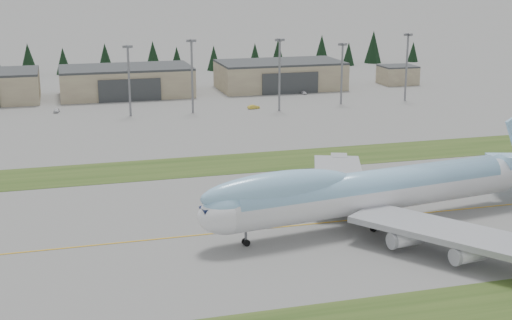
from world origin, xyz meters
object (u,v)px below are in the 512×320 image
object	(u,v)px
boeing_747_freighter	(373,190)
service_vehicle_c	(304,94)
hangar_right	(280,75)
service_vehicle_b	(254,109)
hangar_center	(126,81)
service_vehicle_a	(57,112)

from	to	relation	value
boeing_747_freighter	service_vehicle_c	size ratio (longest dim) A/B	21.46
hangar_right	service_vehicle_b	xyz separation A→B (m)	(-21.27, -38.32, -5.39)
boeing_747_freighter	hangar_right	size ratio (longest dim) A/B	1.62
service_vehicle_c	hangar_center	bearing A→B (deg)	168.95
boeing_747_freighter	service_vehicle_a	distance (m)	137.99
hangar_right	service_vehicle_a	xyz separation A→B (m)	(-85.52, -26.96, -5.39)
service_vehicle_a	service_vehicle_b	distance (m)	65.25
boeing_747_freighter	service_vehicle_a	size ratio (longest dim) A/B	19.21
hangar_right	service_vehicle_a	bearing A→B (deg)	-162.50
hangar_center	service_vehicle_a	bearing A→B (deg)	-133.43
hangar_center	service_vehicle_c	distance (m)	66.75
hangar_center	service_vehicle_c	size ratio (longest dim) A/B	13.28
hangar_center	service_vehicle_a	xyz separation A→B (m)	(-25.52, -26.96, -5.39)
boeing_747_freighter	service_vehicle_a	world-z (taller)	boeing_747_freighter
service_vehicle_a	service_vehicle_b	xyz separation A→B (m)	(64.25, -11.36, 0.00)
hangar_right	service_vehicle_b	size ratio (longest dim) A/B	11.61
hangar_right	service_vehicle_a	world-z (taller)	hangar_right
service_vehicle_a	service_vehicle_c	xyz separation A→B (m)	(90.29, 11.78, 0.00)
hangar_right	service_vehicle_c	bearing A→B (deg)	-72.54
boeing_747_freighter	hangar_center	size ratio (longest dim) A/B	1.62
hangar_right	service_vehicle_c	world-z (taller)	hangar_right
hangar_center	service_vehicle_a	size ratio (longest dim) A/B	11.89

